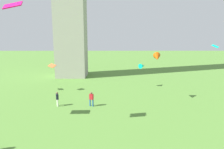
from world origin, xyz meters
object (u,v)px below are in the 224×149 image
Objects in this scene: kite_flying_3 at (157,57)px; kite_flying_7 at (215,46)px; kite_flying_8 at (142,66)px; kite_flying_0 at (52,66)px; kite_flying_5 at (13,5)px; person_1 at (57,98)px; person_2 at (91,98)px.

kite_flying_7 is at bearing 4.76° from kite_flying_3.
kite_flying_8 is (-7.72, 8.06, -3.61)m from kite_flying_7.
kite_flying_0 is 15.56m from kite_flying_3.
kite_flying_0 is 15.11m from kite_flying_5.
kite_flying_8 is (-0.62, 7.77, -2.19)m from kite_flying_3.
kite_flying_0 is at bearing 177.38° from person_1.
kite_flying_3 reaches higher than kite_flying_8.
person_2 is 9.80m from kite_flying_0.
person_1 is 7.64m from kite_flying_0.
kite_flying_5 is at bearing -52.08° from kite_flying_0.
person_1 is 0.99× the size of person_2.
kite_flying_7 is (7.10, -0.30, 1.42)m from kite_flying_3.
kite_flying_5 is at bearing -117.04° from kite_flying_7.
kite_flying_3 is at bearing -155.76° from kite_flying_5.
kite_flying_8 is at bearing 74.79° from person_2.
kite_flying_0 is at bearing 56.10° from kite_flying_8.
person_2 is (4.15, -0.07, 0.01)m from person_1.
kite_flying_0 is 14.41m from kite_flying_8.
kite_flying_3 is 1.67× the size of kite_flying_7.
kite_flying_0 is 1.41× the size of kite_flying_7.
person_2 is 9.68m from kite_flying_3.
kite_flying_7 is at bearing 72.29° from person_1.
kite_flying_3 is at bearing -141.49° from kite_flying_7.
kite_flying_8 is at bearing 174.65° from kite_flying_7.
person_2 is 1.09× the size of kite_flying_5.
kite_flying_8 is (13.03, 16.47, -7.23)m from kite_flying_5.
kite_flying_7 is (15.31, 1.60, 6.18)m from person_2.
kite_flying_8 is (14.09, 2.99, -0.47)m from kite_flying_0.
kite_flying_5 is at bearing -140.33° from kite_flying_3.
person_2 is 1.85× the size of kite_flying_7.
kite_flying_3 is at bearing 15.42° from kite_flying_0.
person_1 is 1.30× the size of kite_flying_0.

